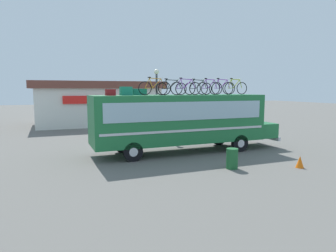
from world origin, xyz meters
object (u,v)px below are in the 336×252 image
Objects in this scene: luggage_bag_1 at (110,92)px; luggage_bag_3 at (139,92)px; rooftop_bicycle_4 at (198,88)px; street_lamp at (157,95)px; rooftop_bicycle_7 at (235,88)px; rooftop_bicycle_1 at (155,88)px; rooftop_bicycle_2 at (171,88)px; rooftop_bicycle_5 at (210,88)px; rooftop_bicycle_3 at (186,88)px; rooftop_bicycle_6 at (222,88)px; trash_bin at (232,159)px; bus at (182,119)px; traffic_cone at (300,162)px; luggage_bag_2 at (126,91)px.

luggage_bag_1 is 0.63× the size of luggage_bag_3.
rooftop_bicycle_4 is 0.35× the size of street_lamp.
luggage_bag_3 is 5.57m from street_lamp.
luggage_bag_1 is 0.27× the size of rooftop_bicycle_7.
rooftop_bicycle_1 reaches higher than rooftop_bicycle_2.
rooftop_bicycle_7 is at bearing 2.42° from rooftop_bicycle_5.
rooftop_bicycle_3 is 1.02× the size of rooftop_bicycle_6.
rooftop_bicycle_3 reaches higher than trash_bin.
rooftop_bicycle_2 is at bearing 177.55° from rooftop_bicycle_3.
street_lamp is at bearing 122.16° from rooftop_bicycle_7.
bus is 5.33m from street_lamp.
rooftop_bicycle_4 is at bearing 6.90° from rooftop_bicycle_2.
luggage_bag_1 is 0.28× the size of rooftop_bicycle_5.
rooftop_bicycle_2 is 2.60m from rooftop_bicycle_5.
rooftop_bicycle_5 reaches higher than rooftop_bicycle_2.
luggage_bag_3 reaches higher than traffic_cone.
luggage_bag_3 is at bearing -119.36° from street_lamp.
rooftop_bicycle_2 is 3.30× the size of traffic_cone.
rooftop_bicycle_6 is (1.73, 0.28, 0.02)m from rooftop_bicycle_4.
rooftop_bicycle_7 is at bearing 2.24° from bus.
luggage_bag_2 is at bearing 172.48° from rooftop_bicycle_3.
luggage_bag_2 is at bearing 177.45° from rooftop_bicycle_4.
rooftop_bicycle_4 is at bearing -8.46° from luggage_bag_3.
rooftop_bicycle_6 is 0.90m from rooftop_bicycle_7.
luggage_bag_1 is 2.30m from rooftop_bicycle_1.
street_lamp reaches higher than trash_bin.
rooftop_bicycle_5 reaches higher than rooftop_bicycle_3.
rooftop_bicycle_1 is at bearing 137.63° from traffic_cone.
luggage_bag_3 is 2.51m from rooftop_bicycle_3.
rooftop_bicycle_6 is (2.60, 0.52, 0.01)m from rooftop_bicycle_3.
rooftop_bicycle_1 reaches higher than bus.
rooftop_bicycle_1 is (1.45, -0.33, 0.17)m from luggage_bag_2.
rooftop_bicycle_5 is (1.73, 0.47, 0.00)m from rooftop_bicycle_3.
rooftop_bicycle_6 is (0.86, 0.06, 0.01)m from rooftop_bicycle_5.
rooftop_bicycle_2 is at bearing -170.39° from rooftop_bicycle_5.
luggage_bag_2 is 8.96m from traffic_cone.
rooftop_bicycle_1 is at bearing 176.65° from rooftop_bicycle_2.
rooftop_bicycle_7 is (6.68, 0.12, 0.18)m from luggage_bag_2.
rooftop_bicycle_5 is at bearing 15.14° from rooftop_bicycle_3.
street_lamp is (-3.16, 5.03, -0.48)m from rooftop_bicycle_7.
luggage_bag_1 is at bearing -177.44° from rooftop_bicycle_5.
luggage_bag_3 is 4.14m from rooftop_bicycle_5.
luggage_bag_3 is (-2.39, 0.32, 1.51)m from bus.
rooftop_bicycle_2 is (1.57, -0.69, 0.20)m from luggage_bag_3.
rooftop_bicycle_3 is 5.60m from street_lamp.
rooftop_bicycle_7 is at bearing 89.85° from traffic_cone.
luggage_bag_1 is 0.09× the size of street_lamp.
rooftop_bicycle_6 is 0.36× the size of street_lamp.
bus reaches higher than traffic_cone.
rooftop_bicycle_7 is at bearing -57.84° from street_lamp.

